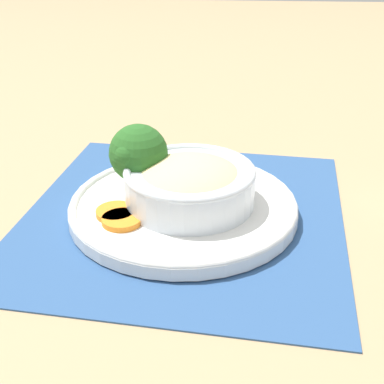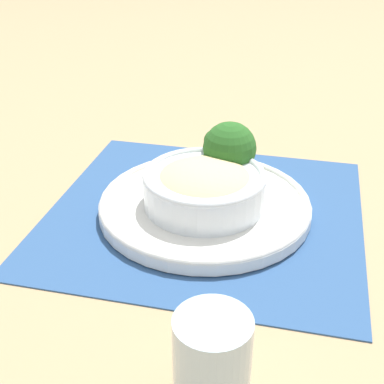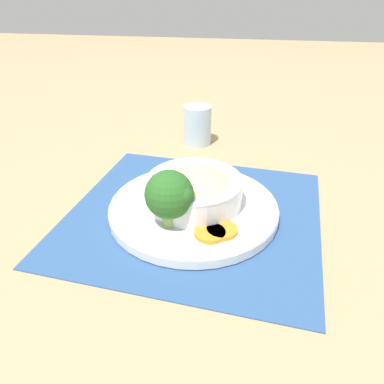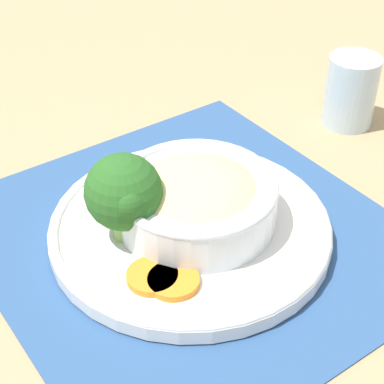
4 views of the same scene
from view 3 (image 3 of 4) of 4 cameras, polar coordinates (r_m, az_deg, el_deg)
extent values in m
plane|color=tan|center=(0.67, 0.24, -3.45)|extent=(4.00, 4.00, 0.00)
cube|color=#2D5184|center=(0.67, 0.24, -3.31)|extent=(0.48, 0.46, 0.00)
cylinder|color=white|center=(0.66, 0.24, -2.59)|extent=(0.30, 0.30, 0.02)
torus|color=white|center=(0.66, 0.25, -2.01)|extent=(0.30, 0.30, 0.01)
cylinder|color=silver|center=(0.66, 0.32, 0.07)|extent=(0.17, 0.17, 0.05)
torus|color=silver|center=(0.64, 0.33, 1.82)|extent=(0.17, 0.17, 0.01)
ellipsoid|color=beige|center=(0.65, 0.33, 0.94)|extent=(0.14, 0.14, 0.05)
cylinder|color=#84AD5B|center=(0.61, -3.36, -3.83)|extent=(0.03, 0.03, 0.03)
sphere|color=#286023|center=(0.58, -3.49, -0.39)|extent=(0.08, 0.08, 0.08)
sphere|color=#286023|center=(0.57, -1.60, -0.56)|extent=(0.04, 0.04, 0.04)
sphere|color=#286023|center=(0.59, -5.19, 0.47)|extent=(0.03, 0.03, 0.03)
cylinder|color=orange|center=(0.59, 2.75, -6.28)|extent=(0.05, 0.05, 0.01)
cylinder|color=orange|center=(0.60, 4.60, -5.79)|extent=(0.05, 0.05, 0.01)
cylinder|color=silver|center=(0.94, 0.84, 10.15)|extent=(0.07, 0.07, 0.10)
cylinder|color=silver|center=(0.94, 0.83, 9.16)|extent=(0.06, 0.06, 0.06)
camera|label=1|loc=(0.80, 53.61, 17.72)|focal=50.00mm
camera|label=2|loc=(1.20, 2.29, 31.95)|focal=50.00mm
camera|label=4|loc=(0.38, 74.17, 22.66)|focal=60.00mm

